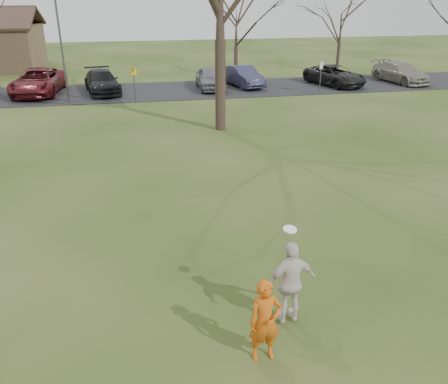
# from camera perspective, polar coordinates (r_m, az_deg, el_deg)

# --- Properties ---
(ground) EXTENTS (120.00, 120.00, 0.00)m
(ground) POSITION_cam_1_polar(r_m,az_deg,el_deg) (9.45, 4.96, -18.19)
(ground) COLOR #1E380F
(ground) RESTS_ON ground
(parking_strip) EXTENTS (62.00, 6.50, 0.04)m
(parking_strip) POSITION_cam_1_polar(r_m,az_deg,el_deg) (32.41, -7.40, 12.35)
(parking_strip) COLOR black
(parking_strip) RESTS_ON ground
(player_defender) EXTENTS (0.62, 0.42, 1.66)m
(player_defender) POSITION_cam_1_polar(r_m,az_deg,el_deg) (8.64, 5.11, -15.66)
(player_defender) COLOR #C55510
(player_defender) RESTS_ON ground
(car_2) EXTENTS (3.19, 6.01, 1.61)m
(car_2) POSITION_cam_1_polar(r_m,az_deg,el_deg) (33.19, -22.05, 12.58)
(car_2) COLOR maroon
(car_2) RESTS_ON parking_strip
(car_3) EXTENTS (2.81, 5.19, 1.43)m
(car_3) POSITION_cam_1_polar(r_m,az_deg,el_deg) (32.42, -14.89, 13.09)
(car_3) COLOR black
(car_3) RESTS_ON parking_strip
(car_4) EXTENTS (1.83, 4.35, 1.47)m
(car_4) POSITION_cam_1_polar(r_m,az_deg,el_deg) (32.59, -1.71, 13.94)
(car_4) COLOR slate
(car_4) RESTS_ON parking_strip
(car_5) EXTENTS (2.49, 4.51, 1.41)m
(car_5) POSITION_cam_1_polar(r_m,az_deg,el_deg) (33.52, 2.38, 14.15)
(car_5) COLOR #33334C
(car_5) RESTS_ON parking_strip
(car_6) EXTENTS (3.70, 5.41, 1.38)m
(car_6) POSITION_cam_1_polar(r_m,az_deg,el_deg) (34.87, 13.56, 13.88)
(car_6) COLOR black
(car_6) RESTS_ON parking_strip
(car_7) EXTENTS (2.87, 5.16, 1.41)m
(car_7) POSITION_cam_1_polar(r_m,az_deg,el_deg) (37.39, 21.03, 13.66)
(car_7) COLOR gray
(car_7) RESTS_ON parking_strip
(catching_play) EXTENTS (1.10, 0.61, 2.03)m
(catching_play) POSITION_cam_1_polar(r_m,az_deg,el_deg) (9.41, 8.29, -11.02)
(catching_play) COLOR silver
(catching_play) RESTS_ON ground
(lamp_post) EXTENTS (0.34, 0.34, 6.27)m
(lamp_post) POSITION_cam_1_polar(r_m,az_deg,el_deg) (29.57, -19.68, 17.90)
(lamp_post) COLOR #47474C
(lamp_post) RESTS_ON ground
(sign_yellow) EXTENTS (0.35, 0.35, 2.08)m
(sign_yellow) POSITION_cam_1_polar(r_m,az_deg,el_deg) (29.13, -11.12, 13.70)
(sign_yellow) COLOR #47474C
(sign_yellow) RESTS_ON ground
(sign_white) EXTENTS (0.35, 0.35, 2.08)m
(sign_white) POSITION_cam_1_polar(r_m,az_deg,el_deg) (31.55, 11.93, 14.38)
(sign_white) COLOR #47474C
(sign_white) RESTS_ON ground
(small_tree_row) EXTENTS (55.00, 5.90, 8.50)m
(small_tree_row) POSITION_cam_1_polar(r_m,az_deg,el_deg) (37.43, -1.23, 20.02)
(small_tree_row) COLOR #352821
(small_tree_row) RESTS_ON ground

